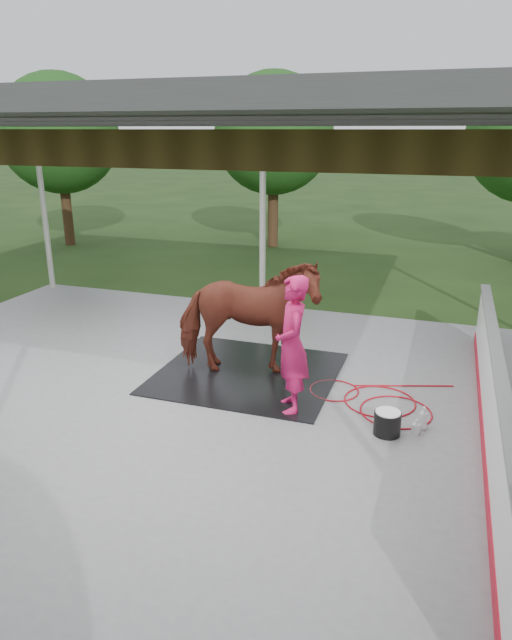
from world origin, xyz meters
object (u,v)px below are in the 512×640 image
(dasher_board, at_px, (493,408))
(wash_bucket, at_px, (387,423))
(horse, at_px, (247,317))
(handler, at_px, (292,345))

(dasher_board, height_order, wash_bucket, dasher_board)
(horse, height_order, handler, handler)
(dasher_board, xyz_separation_m, wash_bucket, (-1.27, -0.11, -0.37))
(dasher_board, relative_size, horse, 3.47)
(wash_bucket, bearing_deg, dasher_board, 4.81)
(dasher_board, bearing_deg, handler, 176.09)
(horse, relative_size, wash_bucket, 6.37)
(horse, distance_m, handler, 1.43)
(horse, xyz_separation_m, wash_bucket, (2.44, -1.29, -0.82))
(horse, height_order, wash_bucket, horse)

